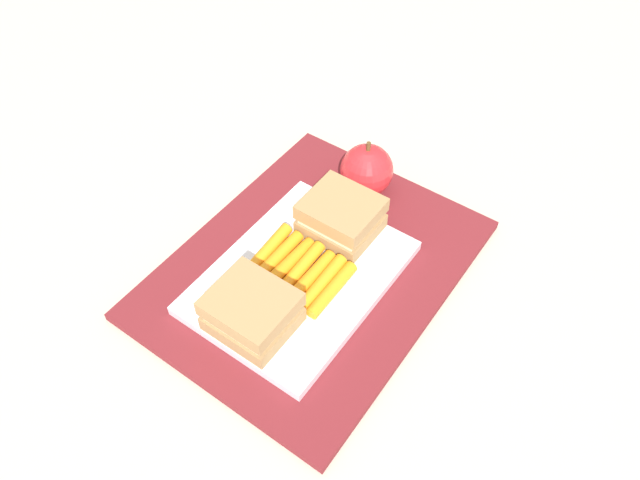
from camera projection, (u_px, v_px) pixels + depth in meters
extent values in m
plane|color=#B7AD99|center=(314.00, 271.00, 0.70)|extent=(2.40, 2.40, 0.00)
cube|color=maroon|center=(314.00, 268.00, 0.70)|extent=(0.36, 0.28, 0.01)
cube|color=white|center=(300.00, 277.00, 0.67)|extent=(0.23, 0.17, 0.01)
cube|color=#9E7A4C|center=(253.00, 319.00, 0.62)|extent=(0.07, 0.08, 0.02)
cube|color=beige|center=(252.00, 311.00, 0.61)|extent=(0.07, 0.07, 0.01)
cube|color=#9E7A4C|center=(251.00, 304.00, 0.60)|extent=(0.07, 0.08, 0.02)
cube|color=#9E7A4C|center=(341.00, 224.00, 0.70)|extent=(0.07, 0.08, 0.02)
cube|color=beige|center=(341.00, 216.00, 0.69)|extent=(0.07, 0.07, 0.01)
cube|color=#9E7A4C|center=(341.00, 208.00, 0.68)|extent=(0.07, 0.08, 0.02)
cylinder|color=orange|center=(332.00, 290.00, 0.65)|extent=(0.08, 0.01, 0.02)
cylinder|color=orange|center=(322.00, 283.00, 0.65)|extent=(0.08, 0.01, 0.02)
cylinder|color=orange|center=(311.00, 277.00, 0.66)|extent=(0.08, 0.01, 0.02)
cylinder|color=orange|center=(300.00, 269.00, 0.67)|extent=(0.08, 0.01, 0.02)
cylinder|color=orange|center=(290.00, 262.00, 0.67)|extent=(0.08, 0.01, 0.02)
cylinder|color=orange|center=(278.00, 257.00, 0.68)|extent=(0.08, 0.01, 0.01)
cylinder|color=orange|center=(267.00, 251.00, 0.68)|extent=(0.08, 0.01, 0.02)
sphere|color=red|center=(367.00, 170.00, 0.75)|extent=(0.06, 0.06, 0.06)
cylinder|color=brown|center=(368.00, 147.00, 0.72)|extent=(0.01, 0.00, 0.01)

